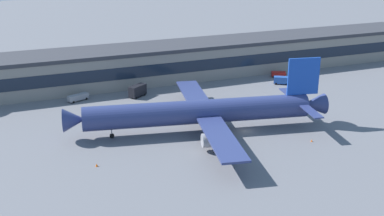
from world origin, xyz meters
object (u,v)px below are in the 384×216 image
Objects in this scene: pushback_tractor at (278,74)px; crew_van at (282,80)px; traffic_cone_0 at (312,140)px; belt_loader at (78,97)px; airliner at (202,112)px; stair_truck at (138,90)px; traffic_cone_1 at (97,165)px.

crew_van is (-3.51, -8.07, 0.41)m from pushback_tractor.
belt_loader is at bearing 132.20° from traffic_cone_0.
stair_truck is (-7.00, 33.17, -3.30)m from airliner.
belt_loader reaches higher than pushback_tractor.
traffic_cone_1 is at bearing -94.56° from belt_loader.
traffic_cone_0 is (28.92, -48.87, -1.69)m from stair_truck.
pushback_tractor is 9.40× the size of traffic_cone_0.
crew_van is 8.16× the size of traffic_cone_1.
airliner reaches higher than traffic_cone_0.
pushback_tractor is (44.27, 35.91, -4.23)m from airliner.
pushback_tractor is 0.82× the size of belt_loader.
traffic_cone_1 is at bearing 173.09° from traffic_cone_0.
airliner is at bearing 144.38° from traffic_cone_0.
stair_truck is 56.81m from traffic_cone_0.
stair_truck reaches higher than belt_loader.
pushback_tractor is at bearing 66.57° from traffic_cone_0.
crew_van is at bearing -113.49° from pushback_tractor.
pushback_tractor is 7.97× the size of traffic_cone_1.
crew_van is at bearing 34.33° from airliner.
stair_truck is at bearing -176.95° from pushback_tractor.
airliner is at bearing -78.08° from stair_truck.
traffic_cone_0 is (-18.85, -43.54, -1.17)m from crew_van.
stair_truck reaches higher than crew_van.
crew_van is 0.89× the size of stair_truck.
crew_van reaches higher than belt_loader.
airliner is 27.42m from traffic_cone_0.
traffic_cone_1 is (-3.62, -45.38, -0.81)m from belt_loader.
traffic_cone_0 is 50.67m from traffic_cone_1.
pushback_tractor reaches higher than traffic_cone_1.
crew_van is 47.46m from traffic_cone_0.
traffic_cone_0 is at bearing -59.39° from stair_truck.
airliner is at bearing 18.70° from traffic_cone_1.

